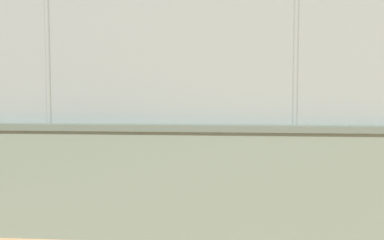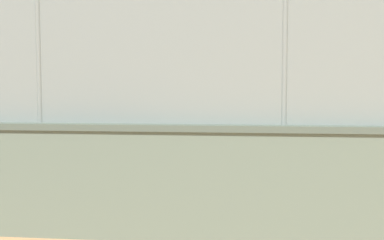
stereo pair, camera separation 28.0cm
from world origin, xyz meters
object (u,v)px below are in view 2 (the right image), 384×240
Objects in this scene: player_at_service_line at (111,113)px; sports_ball at (96,119)px; courtside_bench at (24,176)px; player_crossing_court at (217,111)px.

sports_ball is (0.01, 1.73, -0.06)m from player_at_service_line.
sports_ball is at bearing -84.02° from courtside_bench.
player_crossing_court is 8.44m from courtside_bench.
courtside_bench is at bearing 70.97° from player_crossing_court.
player_crossing_court is at bearing -160.13° from sports_ball.
player_at_service_line is at bearing -90.32° from sports_ball.
player_crossing_court reaches higher than sports_ball.
player_crossing_court is 1.07× the size of courtside_bench.
player_crossing_court is (-3.44, 0.48, 0.11)m from player_at_service_line.
sports_ball is 0.07× the size of courtside_bench.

